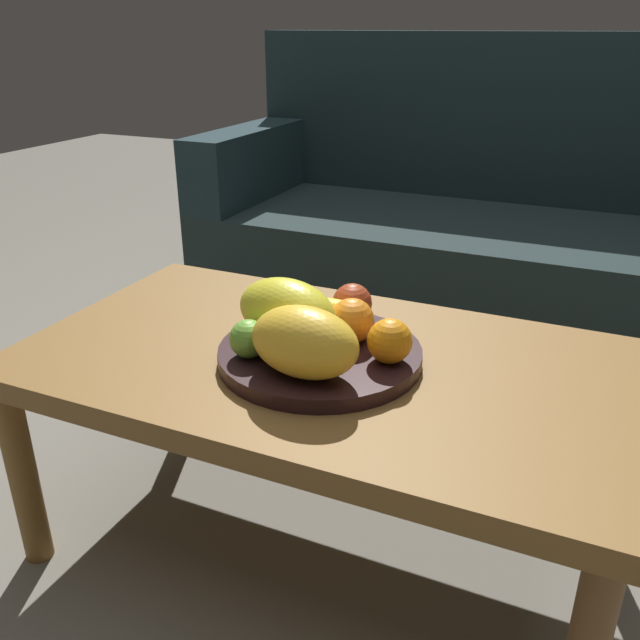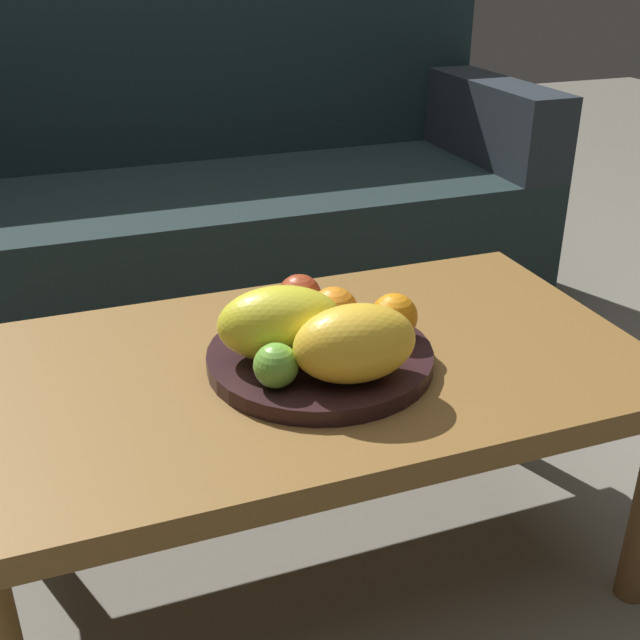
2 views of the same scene
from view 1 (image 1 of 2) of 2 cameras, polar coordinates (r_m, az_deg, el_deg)
The scene contains 11 objects.
ground_plane at distance 1.36m, azimuth 0.11°, elevation -18.42°, with size 8.00×8.00×0.00m, color slate.
coffee_table at distance 1.15m, azimuth 0.12°, elevation -5.11°, with size 1.02×0.58×0.40m.
couch at distance 2.09m, azimuth 14.69°, elevation 6.25°, with size 1.70×0.70×0.90m.
fruit_bowl at distance 1.10m, azimuth 0.00°, elevation -2.98°, with size 0.34×0.34×0.03m, color black.
melon_large_front at distance 1.09m, azimuth -2.87°, elevation 0.77°, with size 0.18×0.11×0.11m, color yellow.
melon_smaller_beside at distance 0.99m, azimuth -1.33°, elevation -1.92°, with size 0.17×0.11×0.11m, color yellow.
orange_front at distance 1.10m, azimuth 2.75°, elevation -0.06°, with size 0.08×0.08×0.08m, color orange.
orange_left at distance 1.04m, azimuth 6.02°, elevation -1.81°, with size 0.07×0.07×0.07m, color orange.
apple_front at distance 1.06m, azimuth -6.16°, elevation -1.62°, with size 0.06×0.06×0.06m, color #6AAD38.
apple_left at distance 1.17m, azimuth 2.79°, elevation 1.46°, with size 0.07×0.07×0.07m, color #A63D20.
banana_bunch at distance 1.14m, azimuth 0.78°, elevation 0.24°, with size 0.18×0.12×0.06m.
Camera 1 is at (0.40, -0.91, 0.92)m, focal length 37.16 mm.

